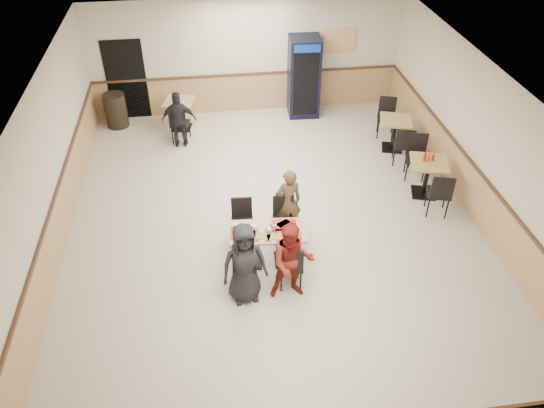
{
  "coord_description": "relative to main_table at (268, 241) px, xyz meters",
  "views": [
    {
      "loc": [
        -1.13,
        -8.06,
        6.69
      ],
      "look_at": [
        -0.1,
        -0.5,
        0.9
      ],
      "focal_mm": 35.0,
      "sensor_mm": 36.0,
      "label": 1
    }
  ],
  "objects": [
    {
      "name": "ground",
      "position": [
        0.25,
        1.03,
        -0.48
      ],
      "size": [
        10.0,
        10.0,
        0.0
      ],
      "primitive_type": "plane",
      "color": "beige",
      "rests_on": "ground"
    },
    {
      "name": "room_shell",
      "position": [
        2.02,
        3.58,
        0.09
      ],
      "size": [
        10.0,
        10.0,
        10.0
      ],
      "color": "silver",
      "rests_on": "ground"
    },
    {
      "name": "main_table",
      "position": [
        0.0,
        0.0,
        0.0
      ],
      "size": [
        1.4,
        0.76,
        0.73
      ],
      "rotation": [
        0.0,
        0.0,
        -0.06
      ],
      "color": "black",
      "rests_on": "ground"
    },
    {
      "name": "main_chairs",
      "position": [
        -0.05,
        0.0,
        -0.02
      ],
      "size": [
        1.3,
        1.67,
        0.92
      ],
      "rotation": [
        0.0,
        0.0,
        -0.06
      ],
      "color": "black",
      "rests_on": "ground"
    },
    {
      "name": "diner_woman_left",
      "position": [
        -0.49,
        -0.8,
        0.28
      ],
      "size": [
        0.81,
        0.58,
        1.52
      ],
      "primitive_type": "imported",
      "rotation": [
        0.0,
        0.0,
        0.14
      ],
      "color": "black",
      "rests_on": "ground"
    },
    {
      "name": "diner_woman_right",
      "position": [
        0.29,
        -0.85,
        0.26
      ],
      "size": [
        0.75,
        0.6,
        1.49
      ],
      "primitive_type": "imported",
      "rotation": [
        0.0,
        0.0,
        -0.04
      ],
      "color": "maroon",
      "rests_on": "ground"
    },
    {
      "name": "diner_man_opposite",
      "position": [
        0.49,
        0.8,
        0.22
      ],
      "size": [
        0.56,
        0.42,
        1.42
      ],
      "primitive_type": "imported",
      "rotation": [
        0.0,
        0.0,
        3.3
      ],
      "color": "brown",
      "rests_on": "ground"
    },
    {
      "name": "lone_diner",
      "position": [
        -1.55,
        4.36,
        0.21
      ],
      "size": [
        0.84,
        0.39,
        1.4
      ],
      "primitive_type": "imported",
      "rotation": [
        0.0,
        0.0,
        3.08
      ],
      "color": "black",
      "rests_on": "ground"
    },
    {
      "name": "tabletop_clutter",
      "position": [
        -0.03,
        -0.04,
        0.26
      ],
      "size": [
        1.25,
        0.61,
        0.12
      ],
      "rotation": [
        0.0,
        0.0,
        -0.06
      ],
      "color": "red",
      "rests_on": "main_table"
    },
    {
      "name": "side_table_near",
      "position": [
        3.56,
        1.63,
        0.05
      ],
      "size": [
        0.93,
        0.93,
        0.81
      ],
      "rotation": [
        0.0,
        0.0,
        -0.28
      ],
      "color": "black",
      "rests_on": "ground"
    },
    {
      "name": "side_table_near_chair_south",
      "position": [
        3.56,
        0.98,
        0.03
      ],
      "size": [
        0.58,
        0.58,
        1.02
      ],
      "primitive_type": null,
      "rotation": [
        0.0,
        0.0,
        2.87
      ],
      "color": "black",
      "rests_on": "ground"
    },
    {
      "name": "side_table_near_chair_north",
      "position": [
        3.56,
        2.28,
        0.03
      ],
      "size": [
        0.58,
        0.58,
        1.02
      ],
      "primitive_type": null,
      "rotation": [
        0.0,
        0.0,
        -0.28
      ],
      "color": "black",
      "rests_on": "ground"
    },
    {
      "name": "side_table_far",
      "position": [
        3.48,
        3.52,
        0.04
      ],
      "size": [
        0.91,
        0.91,
        0.78
      ],
      "rotation": [
        0.0,
        0.0,
        -0.29
      ],
      "color": "black",
      "rests_on": "ground"
    },
    {
      "name": "side_table_far_chair_south",
      "position": [
        3.48,
        2.9,
        0.01
      ],
      "size": [
        0.57,
        0.57,
        0.99
      ],
      "primitive_type": null,
      "rotation": [
        0.0,
        0.0,
        2.85
      ],
      "color": "black",
      "rests_on": "ground"
    },
    {
      "name": "side_table_far_chair_north",
      "position": [
        3.48,
        4.15,
        0.01
      ],
      "size": [
        0.57,
        0.57,
        0.99
      ],
      "primitive_type": null,
      "rotation": [
        0.0,
        0.0,
        -0.29
      ],
      "color": "black",
      "rests_on": "ground"
    },
    {
      "name": "condiment_caddy",
      "position": [
        3.53,
        1.68,
        0.41
      ],
      "size": [
        0.23,
        0.06,
        0.2
      ],
      "color": "red",
      "rests_on": "side_table_near"
    },
    {
      "name": "back_table",
      "position": [
        -1.55,
        5.23,
        0.03
      ],
      "size": [
        0.86,
        0.86,
        0.77
      ],
      "rotation": [
        0.0,
        0.0,
        -0.23
      ],
      "color": "black",
      "rests_on": "ground"
    },
    {
      "name": "back_table_chair_lone",
      "position": [
        -1.55,
        4.62,
        0.0
      ],
      "size": [
        0.54,
        0.54,
        0.97
      ],
      "primitive_type": null,
      "rotation": [
        0.0,
        0.0,
        2.91
      ],
      "color": "black",
      "rests_on": "ground"
    },
    {
      "name": "pepsi_cooler",
      "position": [
        1.67,
        5.63,
        0.55
      ],
      "size": [
        0.82,
        0.83,
        2.07
      ],
      "rotation": [
        0.0,
        0.0,
        -0.05
      ],
      "color": "black",
      "rests_on": "ground"
    },
    {
      "name": "trash_bin",
      "position": [
        -3.18,
        5.58,
        -0.05
      ],
      "size": [
        0.55,
        0.55,
        0.87
      ],
      "primitive_type": "cylinder",
      "color": "black",
      "rests_on": "ground"
    }
  ]
}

